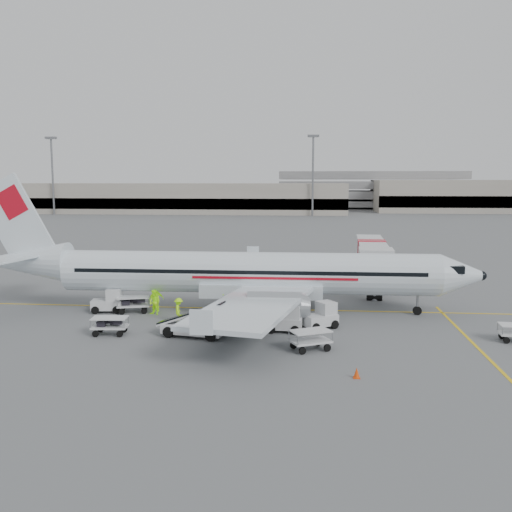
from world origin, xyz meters
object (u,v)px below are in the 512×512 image
Objects in this scene: aircraft at (249,245)px; belt_loader at (194,314)px; jet_bridge at (371,264)px; tug_aft at (107,300)px; tug_fore at (320,315)px; tug_mid at (284,318)px.

aircraft is 8.39m from belt_loader.
tug_aft is (-20.50, -11.94, -1.29)m from jet_bridge.
tug_fore is 0.99× the size of tug_aft.
tug_fore is at bearing -40.32° from aircraft.
belt_loader is (-2.68, -7.09, -3.60)m from aircraft.
belt_loader reaches higher than tug_fore.
belt_loader is 2.34× the size of tug_fore.
jet_bridge reaches higher than belt_loader.
aircraft is 7.92m from tug_fore.
jet_bridge reaches higher than tug_mid.
tug_aft is (-15.60, 3.23, 0.01)m from tug_fore.
aircraft is at bearing -129.87° from jet_bridge.
tug_aft is at bearing 165.40° from tug_mid.
tug_fore is at bearing 29.24° from tug_mid.
belt_loader is 5.80m from tug_mid.
tug_fore is at bearing -104.88° from jet_bridge.
tug_fore is (-4.90, -15.17, -1.30)m from jet_bridge.
aircraft is 16.03× the size of tug_mid.
belt_loader is at bearing -46.54° from tug_aft.
tug_mid is 1.01× the size of tug_aft.
belt_loader is 8.34m from tug_fore.
belt_loader is at bearing -122.41° from jet_bridge.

